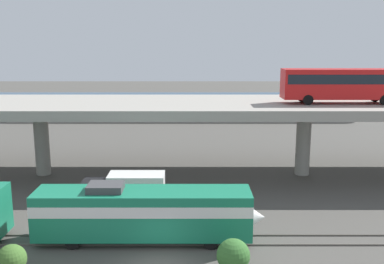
# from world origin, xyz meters

# --- Properties ---
(rail_strip_near) EXTENTS (110.00, 0.12, 0.12)m
(rail_strip_near) POSITION_xyz_m (0.00, 3.23, 0.06)
(rail_strip_near) COLOR #59544C
(rail_strip_near) RESTS_ON ground_plane
(rail_strip_far) EXTENTS (110.00, 0.12, 0.12)m
(rail_strip_far) POSITION_xyz_m (0.00, 4.77, 0.06)
(rail_strip_far) COLOR #59544C
(rail_strip_far) RESTS_ON ground_plane
(train_locomotive) EXTENTS (15.91, 3.04, 4.18)m
(train_locomotive) POSITION_xyz_m (-0.62, 4.00, 2.19)
(train_locomotive) COLOR #197A56
(train_locomotive) RESTS_ON ground_plane
(highway_overpass) EXTENTS (96.00, 12.43, 7.68)m
(highway_overpass) POSITION_xyz_m (0.00, 20.00, 7.00)
(highway_overpass) COLOR #9E998E
(highway_overpass) RESTS_ON ground_plane
(transit_bus_on_overpass) EXTENTS (12.00, 2.68, 3.40)m
(transit_bus_on_overpass) POSITION_xyz_m (16.97, 18.81, 9.74)
(transit_bus_on_overpass) COLOR red
(transit_bus_on_overpass) RESTS_ON highway_overpass
(service_truck_west) EXTENTS (6.80, 2.46, 3.04)m
(service_truck_west) POSITION_xyz_m (-3.45, 10.03, 1.64)
(service_truck_west) COLOR black
(service_truck_west) RESTS_ON ground_plane
(pier_parking_lot) EXTENTS (59.77, 10.21, 1.67)m
(pier_parking_lot) POSITION_xyz_m (0.00, 55.00, 0.83)
(pier_parking_lot) COLOR #9E998E
(pier_parking_lot) RESTS_ON ground_plane
(parked_car_0) EXTENTS (4.37, 1.88, 1.50)m
(parked_car_0) POSITION_xyz_m (-17.45, 54.79, 2.44)
(parked_car_0) COLOR black
(parked_car_0) RESTS_ON pier_parking_lot
(parked_car_1) EXTENTS (4.67, 1.84, 1.50)m
(parked_car_1) POSITION_xyz_m (20.64, 55.59, 2.44)
(parked_car_1) COLOR navy
(parked_car_1) RESTS_ON pier_parking_lot
(parked_car_2) EXTENTS (4.35, 1.98, 1.50)m
(parked_car_2) POSITION_xyz_m (-25.34, 54.44, 2.44)
(parked_car_2) COLOR #B7B7BC
(parked_car_2) RESTS_ON pier_parking_lot
(parked_car_3) EXTENTS (4.07, 1.84, 1.50)m
(parked_car_3) POSITION_xyz_m (3.75, 57.15, 2.44)
(parked_car_3) COLOR navy
(parked_car_3) RESTS_ON pier_parking_lot
(parked_car_4) EXTENTS (4.51, 1.97, 1.50)m
(parked_car_4) POSITION_xyz_m (11.03, 55.45, 2.44)
(parked_car_4) COLOR #0C4C26
(parked_car_4) RESTS_ON pier_parking_lot
(parked_car_5) EXTENTS (4.46, 1.99, 1.50)m
(parked_car_5) POSITION_xyz_m (-19.07, 57.45, 2.44)
(parked_car_5) COLOR #0C4C26
(parked_car_5) RESTS_ON pier_parking_lot
(parked_car_6) EXTENTS (4.64, 1.98, 1.50)m
(parked_car_6) POSITION_xyz_m (2.39, 55.02, 2.44)
(parked_car_6) COLOR #0C4C26
(parked_car_6) RESTS_ON pier_parking_lot
(parked_car_7) EXTENTS (4.52, 1.88, 1.50)m
(parked_car_7) POSITION_xyz_m (-9.08, 54.97, 2.44)
(parked_car_7) COLOR silver
(parked_car_7) RESTS_ON pier_parking_lot
(harbor_water) EXTENTS (140.00, 36.00, 0.01)m
(harbor_water) POSITION_xyz_m (0.00, 78.00, 0.00)
(harbor_water) COLOR navy
(harbor_water) RESTS_ON ground_plane
(shrub_left) EXTENTS (1.80, 1.80, 1.80)m
(shrub_left) POSITION_xyz_m (-8.83, -0.46, 0.90)
(shrub_left) COLOR #406A2A
(shrub_left) RESTS_ON ground_plane
(shrub_right) EXTENTS (2.05, 2.05, 2.05)m
(shrub_right) POSITION_xyz_m (4.53, -0.21, 1.02)
(shrub_right) COLOR #366B2D
(shrub_right) RESTS_ON ground_plane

